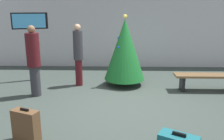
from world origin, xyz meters
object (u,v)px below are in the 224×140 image
at_px(waiting_bench, 206,78).
at_px(suitcase_3, 26,127).
at_px(holiday_tree, 125,49).
at_px(traveller_0, 34,60).
at_px(flight_info_kiosk, 31,32).
at_px(traveller_1, 78,53).

xyz_separation_m(waiting_bench, suitcase_3, (-4.08, -2.85, -0.07)).
bearing_deg(suitcase_3, holiday_tree, 62.07).
distance_m(holiday_tree, traveller_0, 2.61).
relative_size(flight_info_kiosk, traveller_0, 1.15).
xyz_separation_m(flight_info_kiosk, traveller_0, (0.55, -1.43, -0.56)).
relative_size(holiday_tree, flight_info_kiosk, 0.98).
bearing_deg(traveller_0, holiday_tree, 23.07).
relative_size(holiday_tree, suitcase_3, 3.32).
xyz_separation_m(holiday_tree, traveller_1, (-1.38, -0.10, -0.10)).
distance_m(traveller_1, suitcase_3, 3.35).
relative_size(holiday_tree, traveller_0, 1.13).
bearing_deg(suitcase_3, traveller_1, 83.14).
relative_size(flight_info_kiosk, suitcase_3, 3.39).
xyz_separation_m(traveller_0, suitcase_3, (0.63, -2.32, -0.69)).
relative_size(flight_info_kiosk, waiting_bench, 1.22).
height_order(holiday_tree, suitcase_3, holiday_tree).
bearing_deg(waiting_bench, flight_info_kiosk, 170.27).
distance_m(flight_info_kiosk, traveller_1, 1.74).
height_order(waiting_bench, traveller_1, traveller_1).
relative_size(holiday_tree, waiting_bench, 1.20).
distance_m(holiday_tree, waiting_bench, 2.47).
height_order(flight_info_kiosk, waiting_bench, flight_info_kiosk).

